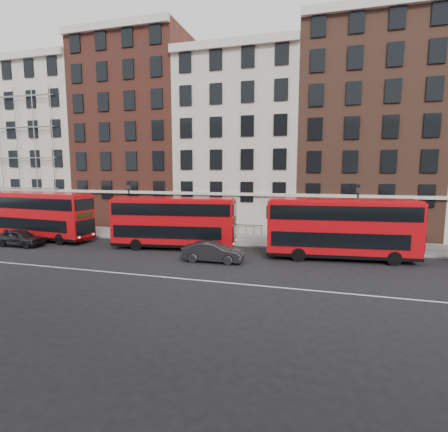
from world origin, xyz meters
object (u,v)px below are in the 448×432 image
(bus_a, at_px, (40,215))
(car_rear, at_px, (20,238))
(bus_b, at_px, (173,222))
(bus_c, at_px, (340,227))
(car_front, at_px, (213,252))

(bus_a, xyz_separation_m, car_rear, (0.31, -2.76, -1.67))
(bus_a, xyz_separation_m, bus_b, (13.60, -0.01, -0.10))
(bus_b, xyz_separation_m, car_rear, (-13.29, -2.75, -1.57))
(bus_c, distance_m, car_rear, 26.75)
(bus_b, relative_size, car_rear, 2.43)
(bus_a, distance_m, bus_b, 13.60)
(bus_a, bearing_deg, bus_c, 5.41)
(bus_b, relative_size, bus_c, 0.96)
(bus_c, bearing_deg, car_front, -166.52)
(bus_a, height_order, car_rear, bus_a)
(bus_b, distance_m, bus_c, 13.26)
(bus_a, bearing_deg, car_front, -4.54)
(bus_a, bearing_deg, bus_b, 5.39)
(car_rear, distance_m, car_front, 17.76)
(bus_a, relative_size, car_rear, 2.52)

